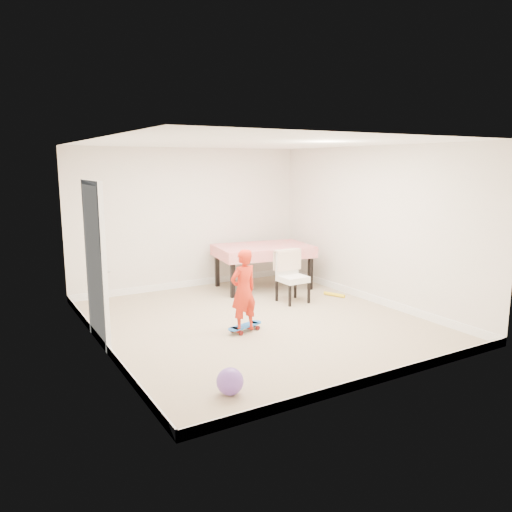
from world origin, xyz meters
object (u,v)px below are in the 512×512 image
skateboard (245,328)px  child (243,293)px  dining_chair (293,277)px  balloon (230,381)px  dining_table (263,267)px

skateboard → child: size_ratio=0.51×
skateboard → child: 0.53m
dining_chair → skateboard: 1.73m
child → skateboard: bearing=-143.2°
dining_chair → balloon: dining_chair is taller
skateboard → child: (-0.05, -0.05, 0.53)m
skateboard → dining_table: bearing=38.9°
dining_chair → child: size_ratio=0.77×
child → balloon: 1.92m
dining_table → dining_chair: 1.10m
dining_chair → balloon: bearing=-135.7°
dining_table → balloon: 4.45m
dining_chair → child: bearing=-148.1°
child → balloon: child is taller
dining_table → balloon: bearing=-117.3°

